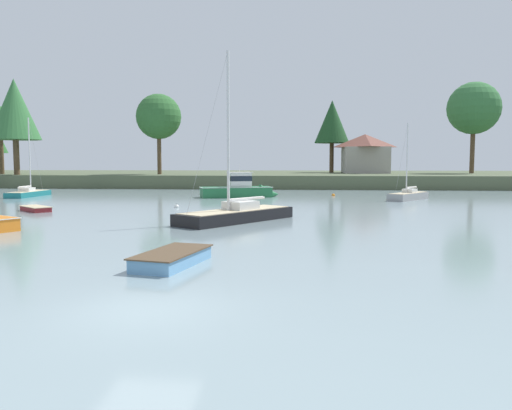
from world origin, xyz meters
The scene contains 16 objects.
ground_plane centered at (0.00, 0.00, 0.00)m, with size 400.00×400.00×0.00m, color gray.
far_shore_bank centered at (0.00, 79.81, 0.97)m, with size 178.75×43.71×1.93m, color #4C563D.
dinghy_skyblue centered at (-0.77, 5.69, 0.18)m, with size 2.56×4.15×0.74m.
sailboat_grey centered at (15.24, 40.02, 0.19)m, with size 5.06×6.03×8.30m.
sailboat_teal centered at (-26.16, 41.51, 0.19)m, with size 1.99×6.68×9.21m.
sailboat_black centered at (-0.06, 19.85, 0.24)m, with size 7.30×8.77×11.34m.
cruiser_green centered at (-2.06, 42.66, 0.59)m, with size 9.12×5.09×4.59m.
dinghy_maroon centered at (-16.65, 25.32, 0.14)m, with size 3.36×3.18×0.56m.
mooring_buoy_white centered at (-6.35, 29.47, 0.07)m, with size 0.38×0.38×0.43m.
mooring_buoy_orange centered at (8.01, 45.52, 0.07)m, with size 0.38×0.38×0.43m.
shore_tree_far_right centered at (10.05, 80.33, 11.04)m, with size 6.27×6.27×13.02m.
shore_tree_inland_a centered at (-43.04, 64.32, 10.05)m, with size 4.89×4.89×10.70m.
shore_tree_far_left centered at (-17.66, 65.06, 10.84)m, with size 6.97×6.97×12.44m.
shore_tree_right_mid centered at (-38.23, 60.28, 11.64)m, with size 7.39×7.39×14.29m.
shore_tree_left_mid centered at (33.34, 75.89, 12.82)m, with size 8.72×8.72×15.29m.
cottage_behind_trees centered at (15.60, 77.26, 5.43)m, with size 7.95×10.38×6.75m.
Camera 1 is at (3.92, -12.79, 3.89)m, focal length 35.52 mm.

